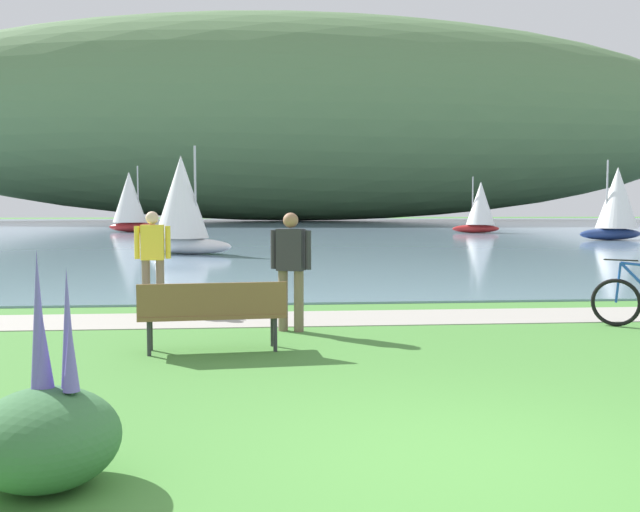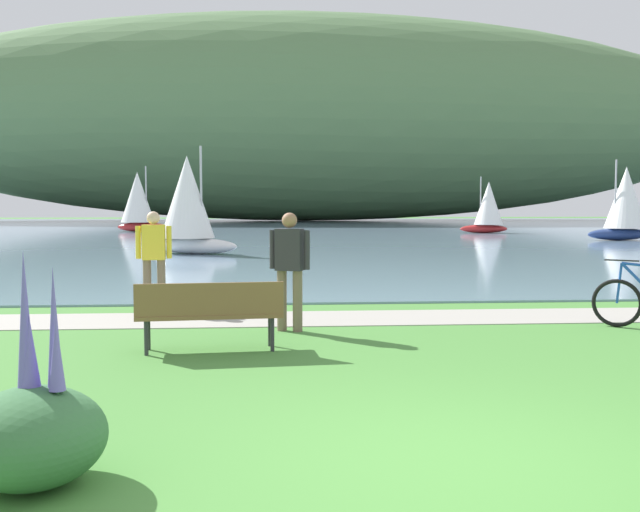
% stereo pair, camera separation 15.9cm
% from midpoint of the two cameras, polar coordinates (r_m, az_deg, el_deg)
% --- Properties ---
extents(ground_plane, '(200.00, 200.00, 0.00)m').
position_cam_midpoint_polar(ground_plane, '(5.27, 10.79, -16.15)').
color(ground_plane, '#478438').
extents(bay_water, '(180.00, 80.00, 0.04)m').
position_cam_midpoint_polar(bay_water, '(52.84, -3.48, 2.18)').
color(bay_water, '#7A99B2').
rests_on(bay_water, ground).
extents(distant_hillside, '(98.96, 28.00, 22.83)m').
position_cam_midpoint_polar(distant_hillside, '(81.17, -1.93, 10.95)').
color(distant_hillside, '#567A4C').
rests_on(distant_hillside, bay_water).
extents(shoreline_path, '(60.00, 1.50, 0.01)m').
position_cam_midpoint_polar(shoreline_path, '(11.40, 1.97, -5.01)').
color(shoreline_path, '#A39E93').
rests_on(shoreline_path, ground).
extents(park_bench_near_camera, '(1.83, 0.63, 0.88)m').
position_cam_midpoint_polar(park_bench_near_camera, '(8.85, -9.16, -4.35)').
color(park_bench_near_camera, brown).
rests_on(park_bench_near_camera, ground).
extents(person_at_shoreline, '(0.61, 0.24, 1.71)m').
position_cam_midpoint_polar(person_at_shoreline, '(12.45, -13.69, 0.15)').
color(person_at_shoreline, '#72604C').
rests_on(person_at_shoreline, ground).
extents(person_on_the_grass, '(0.57, 0.34, 1.71)m').
position_cam_midpoint_polar(person_on_the_grass, '(10.15, -2.82, -0.62)').
color(person_on_the_grass, '#72604C').
rests_on(person_on_the_grass, ground).
extents(echium_bush_far_cluster, '(0.95, 0.95, 1.53)m').
position_cam_midpoint_polar(echium_bush_far_cluster, '(5.02, -22.06, -13.08)').
color(echium_bush_far_cluster, '#386B3D').
rests_on(echium_bush_far_cluster, ground).
extents(sailboat_nearest_to_shore, '(3.54, 2.29, 4.05)m').
position_cam_midpoint_polar(sailboat_nearest_to_shore, '(38.98, 22.66, 4.01)').
color(sailboat_nearest_to_shore, navy).
rests_on(sailboat_nearest_to_shore, bay_water).
extents(sailboat_mid_bay, '(3.05, 1.83, 3.57)m').
position_cam_midpoint_polar(sailboat_mid_bay, '(46.20, 12.67, 3.91)').
color(sailboat_mid_bay, '#B22323').
rests_on(sailboat_mid_bay, bay_water).
extents(sailboat_toward_hillside, '(3.42, 2.59, 3.90)m').
position_cam_midpoint_polar(sailboat_toward_hillside, '(26.21, -11.20, 4.18)').
color(sailboat_toward_hillside, white).
rests_on(sailboat_toward_hillside, bay_water).
extents(sailboat_far_off, '(3.81, 2.78, 4.32)m').
position_cam_midpoint_polar(sailboat_far_off, '(48.14, -15.15, 4.29)').
color(sailboat_far_off, '#B22323').
rests_on(sailboat_far_off, bay_water).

